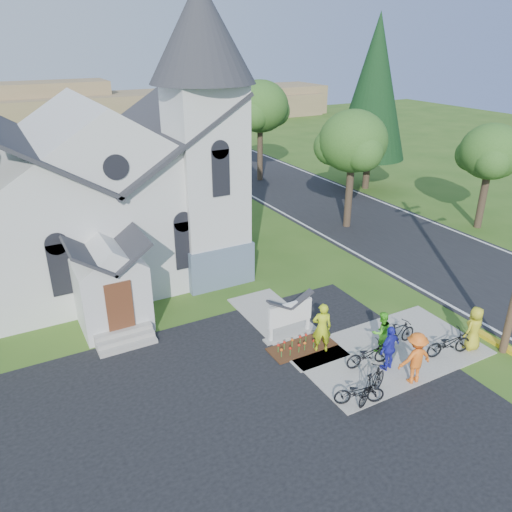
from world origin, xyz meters
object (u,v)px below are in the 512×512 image
bike_2 (368,354)px  cyclist_4 (474,328)px  bike_0 (359,392)px  cyclist_1 (381,332)px  cyclist_0 (322,328)px  bike_3 (398,333)px  bike_4 (449,343)px  cyclist_3 (415,358)px  church_sign (290,314)px  cyclist_2 (390,348)px  bike_1 (372,384)px

bike_2 → cyclist_4: size_ratio=0.98×
bike_0 → cyclist_1: bearing=-30.0°
cyclist_0 → bike_3: cyclist_0 is taller
bike_4 → bike_2: bearing=84.8°
cyclist_0 → bike_0: (-0.64, -2.99, -0.56)m
cyclist_0 → bike_3: (2.79, -1.09, -0.50)m
cyclist_0 → cyclist_4: 5.68m
cyclist_3 → bike_3: cyclist_3 is taller
bike_2 → church_sign: bearing=33.6°
cyclist_2 → cyclist_3: (0.26, -0.95, 0.09)m
church_sign → cyclist_1: size_ratio=1.37×
bike_3 → bike_4: (1.17, -1.37, -0.01)m
cyclist_2 → bike_4: (2.53, -0.43, -0.37)m
bike_0 → cyclist_2: bearing=-42.4°
cyclist_2 → bike_2: 0.81m
bike_2 → cyclist_4: (4.12, -1.05, 0.42)m
bike_0 → bike_3: (3.43, 1.89, 0.06)m
cyclist_3 → bike_4: size_ratio=1.03×
bike_4 → cyclist_4: bearing=-86.1°
cyclist_1 → bike_3: cyclist_1 is taller
cyclist_0 → bike_4: size_ratio=1.08×
church_sign → bike_2: church_sign is taller
cyclist_1 → cyclist_2: cyclist_2 is taller
bike_0 → cyclist_4: 5.71m
bike_0 → bike_1: size_ratio=0.90×
cyclist_0 → bike_4: (3.96, -2.46, -0.51)m
cyclist_2 → cyclist_4: cyclist_4 is taller
bike_1 → cyclist_4: bearing=-109.7°
cyclist_1 → cyclist_4: 3.48m
bike_1 → bike_2: 1.77m
cyclist_4 → bike_1: bearing=0.5°
bike_1 → cyclist_3: size_ratio=0.97×
church_sign → bike_3: church_sign is taller
bike_3 → bike_4: bearing=-140.9°
cyclist_0 → bike_1: bearing=111.9°
bike_2 → bike_0: bearing=140.5°
bike_4 → church_sign: bearing=60.4°
cyclist_3 → cyclist_4: 3.37m
cyclist_2 → church_sign: bearing=-72.8°
cyclist_3 → bike_3: 2.23m
bike_3 → bike_2: bearing=102.5°
bike_4 → cyclist_1: bearing=66.7°
cyclist_0 → cyclist_1: cyclist_0 is taller
church_sign → cyclist_4: bearing=-36.0°
cyclist_0 → cyclist_2: cyclist_0 is taller
church_sign → cyclist_0: bearing=-70.7°
bike_1 → bike_4: size_ratio=0.99×
cyclist_4 → bike_4: (-1.08, 0.14, -0.39)m
church_sign → cyclist_0: 1.50m
cyclist_2 → cyclist_0: bearing=-66.8°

